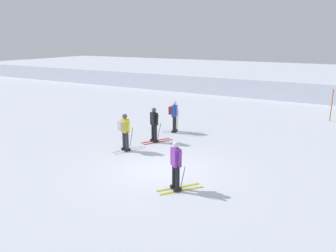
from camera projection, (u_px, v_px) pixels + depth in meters
name	position (u px, v px, depth m)	size (l,w,h in m)	color
ground_plane	(161.00, 171.00, 12.79)	(120.00, 120.00, 0.00)	silver
far_snow_ridge	(279.00, 85.00, 30.41)	(80.00, 8.26, 1.53)	silver
skier_blue	(174.00, 115.00, 17.72)	(1.64, 0.97, 1.71)	silver
skier_purple	(176.00, 164.00, 10.95)	(1.27, 1.49, 1.71)	gold
skier_black	(154.00, 124.00, 16.06)	(1.12, 1.57, 1.71)	red
skier_yellow	(125.00, 130.00, 14.77)	(0.97, 1.62, 1.71)	silver
trail_marker_pole	(332.00, 105.00, 20.11)	(0.06, 0.06, 1.96)	#C65614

